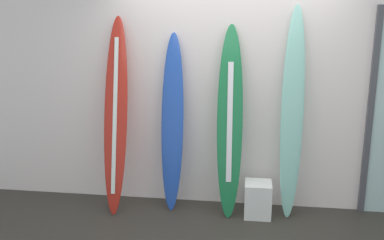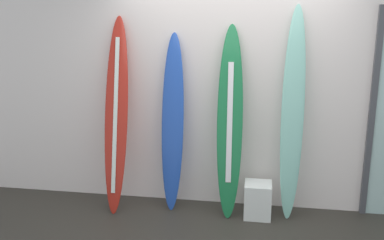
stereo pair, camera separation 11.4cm
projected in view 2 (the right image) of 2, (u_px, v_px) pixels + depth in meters
name	position (u px, v px, depth m)	size (l,w,h in m)	color
wall_back	(232.00, 81.00, 4.72)	(7.20, 0.20, 2.80)	white
surfboard_crimson	(116.00, 117.00, 4.63)	(0.26, 0.51, 2.10)	#B5261A
surfboard_cobalt	(173.00, 125.00, 4.65)	(0.25, 0.32, 1.93)	#244DB4
surfboard_emerald	(230.00, 124.00, 4.50)	(0.29, 0.42, 2.02)	#1C7440
surfboard_seafoam	(292.00, 117.00, 4.42)	(0.25, 0.31, 2.21)	#8ACDBC
display_block_left	(258.00, 200.00, 4.58)	(0.28, 0.28, 0.38)	white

